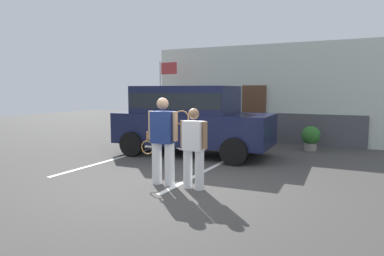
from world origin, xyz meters
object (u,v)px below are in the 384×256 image
object	(u,v)px
flag_pole	(164,86)
tennis_player_man	(163,140)
potted_plant_by_porch	(311,137)
tennis_player_woman	(193,147)
parked_suv	(190,117)

from	to	relation	value
flag_pole	tennis_player_man	bearing A→B (deg)	-59.48
potted_plant_by_porch	flag_pole	world-z (taller)	flag_pole
tennis_player_woman	potted_plant_by_porch	size ratio (longest dim) A/B	2.02
parked_suv	tennis_player_man	world-z (taller)	parked_suv
tennis_player_man	potted_plant_by_porch	size ratio (longest dim) A/B	2.27
tennis_player_woman	flag_pole	distance (m)	7.23
potted_plant_by_porch	parked_suv	bearing A→B (deg)	-143.52
tennis_player_man	tennis_player_woman	xyz separation A→B (m)	(0.70, -0.01, -0.09)
tennis_player_woman	potted_plant_by_porch	world-z (taller)	tennis_player_woman
tennis_player_man	tennis_player_woman	size ratio (longest dim) A/B	1.12
tennis_player_man	flag_pole	bearing A→B (deg)	-62.52
tennis_player_man	tennis_player_woman	world-z (taller)	tennis_player_man
parked_suv	potted_plant_by_porch	bearing A→B (deg)	33.71
parked_suv	tennis_player_woman	distance (m)	3.69
tennis_player_woman	flag_pole	size ratio (longest dim) A/B	0.52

